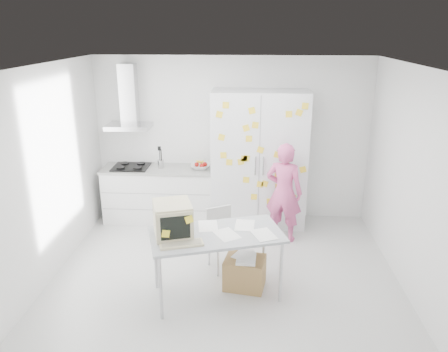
# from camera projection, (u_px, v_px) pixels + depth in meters

# --- Properties ---
(floor) EXTENTS (4.50, 4.00, 0.02)m
(floor) POSITION_uv_depth(u_px,v_px,m) (225.00, 275.00, 5.80)
(floor) COLOR silver
(floor) RESTS_ON ground
(walls) EXTENTS (4.52, 4.01, 2.70)m
(walls) POSITION_uv_depth(u_px,v_px,m) (228.00, 162.00, 6.04)
(walls) COLOR white
(walls) RESTS_ON ground
(ceiling) EXTENTS (4.50, 4.00, 0.02)m
(ceiling) POSITION_uv_depth(u_px,v_px,m) (225.00, 66.00, 4.92)
(ceiling) COLOR white
(ceiling) RESTS_ON walls
(counter_run) EXTENTS (1.84, 0.63, 1.28)m
(counter_run) POSITION_uv_depth(u_px,v_px,m) (159.00, 193.00, 7.31)
(counter_run) COLOR white
(counter_run) RESTS_ON ground
(range_hood) EXTENTS (0.70, 0.48, 1.01)m
(range_hood) POSITION_uv_depth(u_px,v_px,m) (129.00, 103.00, 6.99)
(range_hood) COLOR silver
(range_hood) RESTS_ON walls
(tall_cabinet) EXTENTS (1.50, 0.68, 2.20)m
(tall_cabinet) POSITION_uv_depth(u_px,v_px,m) (259.00, 160.00, 6.99)
(tall_cabinet) COLOR silver
(tall_cabinet) RESTS_ON ground
(person) EXTENTS (0.65, 0.53, 1.53)m
(person) POSITION_uv_depth(u_px,v_px,m) (284.00, 192.00, 6.54)
(person) COLOR #D4528D
(person) RESTS_ON ground
(desk) EXTENTS (1.69, 1.18, 1.22)m
(desk) POSITION_uv_depth(u_px,v_px,m) (189.00, 227.00, 5.04)
(desk) COLOR #A5AAB0
(desk) RESTS_ON ground
(chair) EXTENTS (0.51, 0.51, 0.84)m
(chair) POSITION_uv_depth(u_px,v_px,m) (222.00, 235.00, 5.86)
(chair) COLOR silver
(chair) RESTS_ON ground
(cardboard_box) EXTENTS (0.55, 0.47, 0.43)m
(cardboard_box) POSITION_uv_depth(u_px,v_px,m) (245.00, 272.00, 5.47)
(cardboard_box) COLOR #A88148
(cardboard_box) RESTS_ON ground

